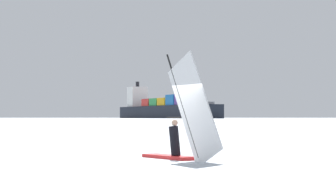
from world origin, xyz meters
TOP-DOWN VIEW (x-y plane):
  - ground_plane at (0.00, 0.00)m, footprint 4000.00×4000.00m
  - windsurfer at (0.51, -0.14)m, footprint 2.62×3.59m
  - cargo_ship at (-3.81, 634.22)m, footprint 106.43×192.85m

SIDE VIEW (x-z plane):
  - ground_plane at x=0.00m, z-range 0.00..0.00m
  - windsurfer at x=0.51m, z-range -0.94..2.89m
  - cargo_ship at x=-3.81m, z-range -10.57..31.03m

